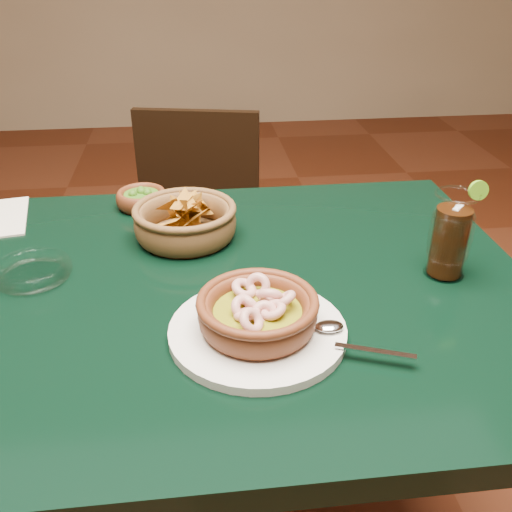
{
  "coord_description": "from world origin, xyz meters",
  "views": [
    {
      "loc": [
        0.05,
        -0.79,
        1.24
      ],
      "look_at": [
        0.14,
        -0.02,
        0.81
      ],
      "focal_mm": 40.0,
      "sensor_mm": 36.0,
      "label": 1
    }
  ],
  "objects": [
    {
      "name": "dining_table",
      "position": [
        0.0,
        0.0,
        0.65
      ],
      "size": [
        1.2,
        0.8,
        0.75
      ],
      "color": "black",
      "rests_on": "ground"
    },
    {
      "name": "chip_basket",
      "position": [
        0.03,
        0.17,
        0.78
      ],
      "size": [
        0.22,
        0.22,
        0.12
      ],
      "color": "brown",
      "rests_on": "dining_table"
    },
    {
      "name": "cola_drink",
      "position": [
        0.46,
        -0.01,
        0.82
      ],
      "size": [
        0.14,
        0.14,
        0.17
      ],
      "color": "white",
      "rests_on": "dining_table"
    },
    {
      "name": "dining_chair",
      "position": [
        0.04,
        0.7,
        0.45
      ],
      "size": [
        0.45,
        0.45,
        0.82
      ],
      "color": "black",
      "rests_on": "ground"
    },
    {
      "name": "glass_ashtray",
      "position": [
        -0.22,
        0.05,
        0.77
      ],
      "size": [
        0.14,
        0.14,
        0.03
      ],
      "color": "white",
      "rests_on": "dining_table"
    },
    {
      "name": "guacamole_ramekin",
      "position": [
        -0.06,
        0.32,
        0.77
      ],
      "size": [
        0.12,
        0.12,
        0.04
      ],
      "color": "#512412",
      "rests_on": "dining_table"
    },
    {
      "name": "shrimp_plate",
      "position": [
        0.13,
        -0.14,
        0.78
      ],
      "size": [
        0.33,
        0.25,
        0.08
      ],
      "color": "silver",
      "rests_on": "dining_table"
    }
  ]
}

